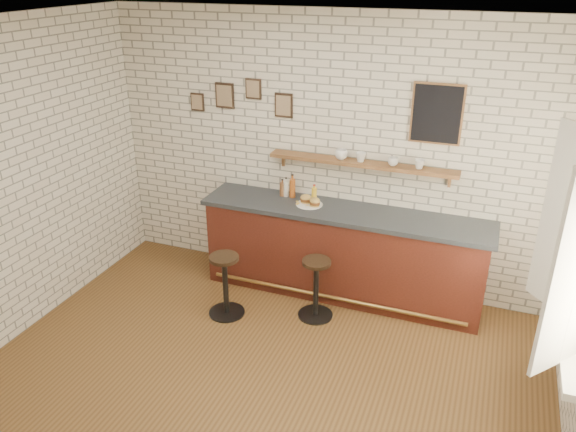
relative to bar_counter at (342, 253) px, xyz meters
name	(u,v)px	position (x,y,z in m)	size (l,w,h in m)	color
ground	(256,382)	(-0.29, -1.70, -0.51)	(5.00, 5.00, 0.00)	brown
bar_counter	(342,253)	(0.00, 0.00, 0.00)	(3.10, 0.65, 1.01)	#4D1D14
sandwich_plate	(309,204)	(-0.39, 0.01, 0.51)	(0.28, 0.28, 0.01)	white
ciabatta_sandwich	(310,200)	(-0.38, 0.01, 0.56)	(0.26, 0.19, 0.08)	tan
potato_chips	(307,203)	(-0.42, 0.01, 0.52)	(0.25, 0.17, 0.00)	gold
bitters_bottle_brown	(282,189)	(-0.76, 0.15, 0.58)	(0.06, 0.06, 0.20)	brown
bitters_bottle_white	(286,189)	(-0.72, 0.15, 0.59)	(0.06, 0.06, 0.22)	silver
bitters_bottle_amber	(292,188)	(-0.64, 0.15, 0.61)	(0.06, 0.06, 0.27)	#A04E19
condiment_bottle_yellow	(314,194)	(-0.39, 0.15, 0.58)	(0.06, 0.06, 0.18)	gold
bar_stool_left	(225,283)	(-1.02, -0.83, -0.14)	(0.38, 0.38, 0.68)	black
bar_stool_right	(316,287)	(-0.12, -0.54, -0.15)	(0.37, 0.37, 0.66)	black
wall_shelf	(361,164)	(0.11, 0.20, 0.97)	(2.00, 0.18, 0.18)	brown
shelf_cup_a	(341,155)	(-0.11, 0.20, 1.05)	(0.13, 0.13, 0.10)	white
shelf_cup_b	(361,157)	(0.10, 0.20, 1.04)	(0.11, 0.11, 0.10)	white
shelf_cup_c	(393,161)	(0.43, 0.20, 1.04)	(0.11, 0.11, 0.09)	white
shelf_cup_d	(419,164)	(0.70, 0.20, 1.04)	(0.10, 0.10, 0.10)	white
back_wall_decor	(350,107)	(-0.07, 0.28, 1.54)	(2.96, 0.02, 0.56)	black
window_sill	(572,339)	(2.11, -1.40, 0.39)	(0.20, 1.35, 0.06)	white
book_lower	(571,341)	(2.09, -1.49, 0.43)	(0.18, 0.24, 0.02)	tan
book_upper	(571,336)	(2.09, -1.46, 0.46)	(0.17, 0.23, 0.02)	tan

